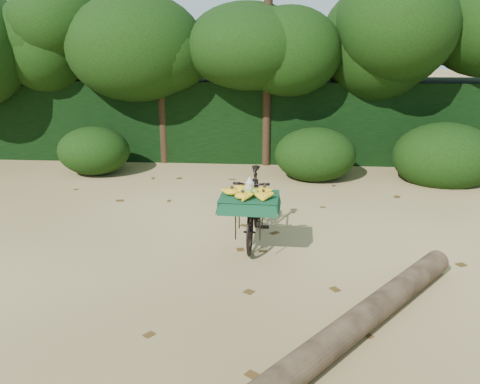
{
  "coord_description": "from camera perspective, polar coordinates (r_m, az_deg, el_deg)",
  "views": [
    {
      "loc": [
        0.77,
        -5.6,
        2.76
      ],
      "look_at": [
        0.29,
        0.56,
        0.85
      ],
      "focal_mm": 38.0,
      "sensor_mm": 36.0,
      "label": 1
    }
  ],
  "objects": [
    {
      "name": "vendor_bicycle",
      "position": [
        6.96,
        1.51,
        -1.58
      ],
      "size": [
        0.75,
        1.76,
        1.02
      ],
      "rotation": [
        0.0,
        0.0,
        -0.04
      ],
      "color": "black",
      "rests_on": "ground"
    },
    {
      "name": "leaf_litter",
      "position": [
        6.87,
        -2.4,
        -6.44
      ],
      "size": [
        7.0,
        7.3,
        0.01
      ],
      "primitive_type": null,
      "color": "#4A3213",
      "rests_on": "ground"
    },
    {
      "name": "bush_clumps",
      "position": [
        10.17,
        2.79,
        4.04
      ],
      "size": [
        8.8,
        1.7,
        0.9
      ],
      "primitive_type": null,
      "color": "black",
      "rests_on": "ground"
    },
    {
      "name": "tree_row",
      "position": [
        11.22,
        -2.94,
        13.28
      ],
      "size": [
        14.5,
        2.0,
        4.0
      ],
      "primitive_type": null,
      "color": "black",
      "rests_on": "ground"
    },
    {
      "name": "hedge_backdrop",
      "position": [
        12.07,
        0.72,
        8.32
      ],
      "size": [
        26.0,
        1.8,
        1.8
      ],
      "primitive_type": "cube",
      "color": "black",
      "rests_on": "ground"
    },
    {
      "name": "ground",
      "position": [
        6.29,
        -3.1,
        -8.84
      ],
      "size": [
        80.0,
        80.0,
        0.0
      ],
      "primitive_type": "plane",
      "color": "tan",
      "rests_on": "ground"
    },
    {
      "name": "fallen_log",
      "position": [
        5.1,
        12.94,
        -14.18
      ],
      "size": [
        2.58,
        3.16,
        0.28
      ],
      "primitive_type": "cylinder",
      "rotation": [
        1.57,
        0.0,
        -0.67
      ],
      "color": "brown",
      "rests_on": "ground"
    }
  ]
}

